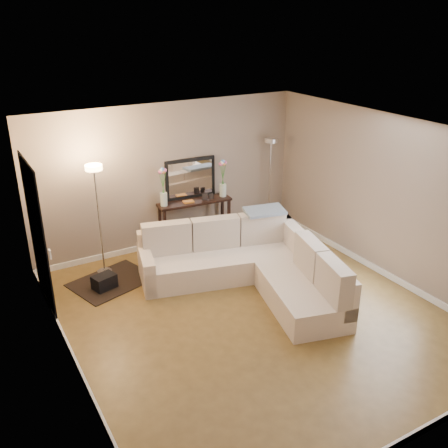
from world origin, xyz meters
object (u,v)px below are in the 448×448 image
sectional_sofa (249,264)px  floor_lamp_unlit (270,165)px  console_table (191,220)px  floor_lamp_lit (97,198)px

sectional_sofa → floor_lamp_unlit: 2.55m
console_table → sectional_sofa: bearing=-85.8°
console_table → floor_lamp_lit: size_ratio=0.75×
sectional_sofa → floor_lamp_unlit: floor_lamp_unlit is taller
console_table → floor_lamp_unlit: size_ratio=0.77×
sectional_sofa → floor_lamp_lit: 2.60m
floor_lamp_lit → floor_lamp_unlit: bearing=4.3°
floor_lamp_lit → floor_lamp_unlit: 3.47m
floor_lamp_lit → floor_lamp_unlit: size_ratio=1.03×
sectional_sofa → floor_lamp_lit: (-1.88, 1.51, 0.96)m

